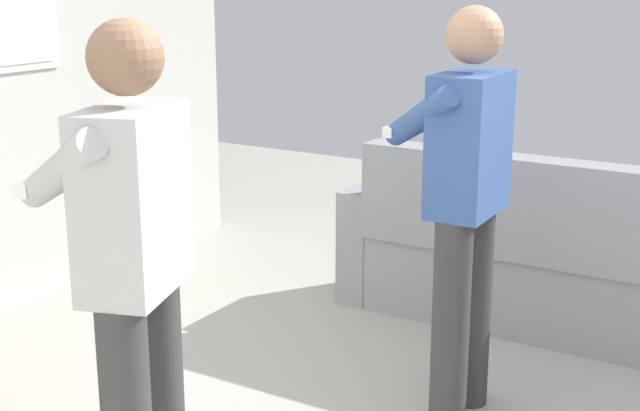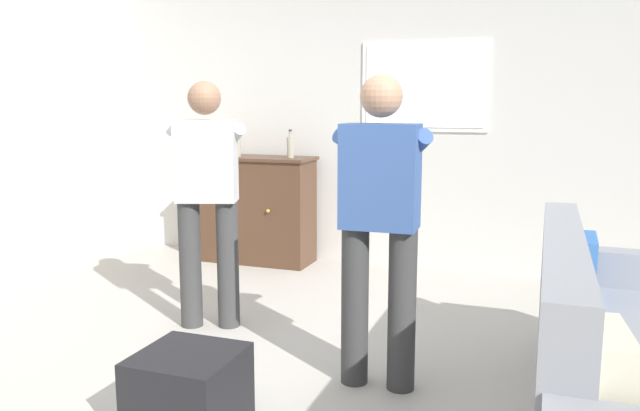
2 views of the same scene
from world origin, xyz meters
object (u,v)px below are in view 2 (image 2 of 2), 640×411
(couch, at_px, (592,361))
(ottoman, at_px, (189,391))
(bottle_liquor_amber, at_px, (290,147))
(sideboard_cabinet, at_px, (258,209))
(person_standing_right, at_px, (380,217))
(bottle_wine_green, at_px, (237,146))
(person_standing_left, at_px, (207,193))

(couch, xyz_separation_m, ottoman, (-1.78, -0.61, -0.16))
(couch, bearing_deg, bottle_liquor_amber, 136.26)
(sideboard_cabinet, relative_size, bottle_liquor_amber, 4.14)
(couch, distance_m, person_standing_right, 1.22)
(sideboard_cabinet, relative_size, ottoman, 2.36)
(sideboard_cabinet, distance_m, bottle_wine_green, 0.65)
(bottle_liquor_amber, xyz_separation_m, person_standing_left, (0.12, -1.75, -0.20))
(person_standing_left, bearing_deg, couch, -15.42)
(person_standing_right, bearing_deg, sideboard_cabinet, 128.49)
(bottle_wine_green, bearing_deg, couch, -37.76)
(bottle_wine_green, height_order, ottoman, bottle_wine_green)
(ottoman, bearing_deg, person_standing_left, 115.77)
(couch, distance_m, bottle_liquor_amber, 3.58)
(bottle_liquor_amber, distance_m, person_standing_right, 2.70)
(bottle_liquor_amber, height_order, ottoman, bottle_liquor_amber)
(person_standing_right, bearing_deg, person_standing_left, 159.17)
(bottle_wine_green, xyz_separation_m, person_standing_right, (2.00, -2.22, -0.20))
(sideboard_cabinet, xyz_separation_m, ottoman, (1.08, -3.04, -0.33))
(bottle_liquor_amber, xyz_separation_m, person_standing_right, (1.46, -2.26, -0.20))
(couch, height_order, sideboard_cabinet, sideboard_cabinet)
(bottle_wine_green, height_order, person_standing_left, person_standing_left)
(couch, bearing_deg, person_standing_right, 171.79)
(sideboard_cabinet, bearing_deg, bottle_liquor_amber, -1.82)
(bottle_liquor_amber, bearing_deg, couch, -43.74)
(person_standing_left, bearing_deg, bottle_wine_green, 111.15)
(couch, height_order, person_standing_right, person_standing_right)
(bottle_wine_green, bearing_deg, person_standing_left, -68.85)
(bottle_liquor_amber, distance_m, person_standing_left, 1.77)
(couch, xyz_separation_m, person_standing_right, (-1.06, 0.15, 0.59))
(sideboard_cabinet, relative_size, bottle_wine_green, 3.98)
(couch, relative_size, bottle_wine_green, 8.95)
(couch, xyz_separation_m, sideboard_cabinet, (-2.87, 2.42, 0.17))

